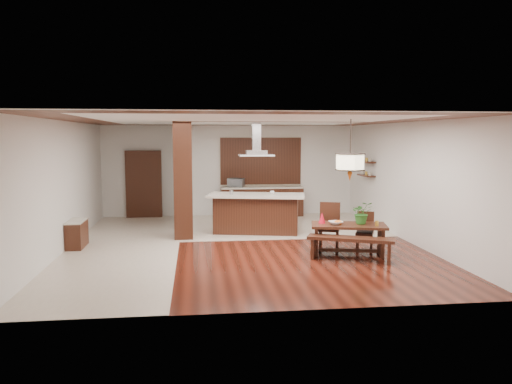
{
  "coord_description": "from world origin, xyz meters",
  "views": [
    {
      "loc": [
        -1.1,
        -11.44,
        2.54
      ],
      "look_at": [
        0.3,
        0.0,
        1.25
      ],
      "focal_mm": 35.0,
      "sensor_mm": 36.0,
      "label": 1
    }
  ],
  "objects": [
    {
      "name": "shelf_upper",
      "position": [
        3.87,
        2.6,
        1.8
      ],
      "size": [
        0.26,
        0.9,
        0.04
      ],
      "primitive_type": "cube",
      "color": "black",
      "rests_on": "room_shell"
    },
    {
      "name": "rear_counter",
      "position": [
        1.0,
        4.2,
        0.48
      ],
      "size": [
        2.6,
        0.62,
        0.95
      ],
      "color": "black",
      "rests_on": "ground"
    },
    {
      "name": "kitchen_window",
      "position": [
        1.0,
        4.46,
        1.75
      ],
      "size": [
        2.6,
        0.08,
        1.5
      ],
      "primitive_type": "cube",
      "color": "olive",
      "rests_on": "room_shell"
    },
    {
      "name": "soffit_band",
      "position": [
        0.0,
        0.0,
        2.88
      ],
      "size": [
        8.0,
        9.0,
        0.02
      ],
      "primitive_type": "cube",
      "color": "#38190E",
      "rests_on": "room_shell"
    },
    {
      "name": "shelf_lower",
      "position": [
        3.87,
        2.6,
        1.4
      ],
      "size": [
        0.26,
        0.9,
        0.04
      ],
      "primitive_type": "cube",
      "color": "black",
      "rests_on": "room_shell"
    },
    {
      "name": "partition_stub",
      "position": [
        -1.4,
        3.3,
        1.45
      ],
      "size": [
        0.18,
        2.4,
        2.9
      ],
      "primitive_type": "cube",
      "color": "silver",
      "rests_on": "ground"
    },
    {
      "name": "kitchen_island",
      "position": [
        0.48,
        1.43,
        0.53
      ],
      "size": [
        2.68,
        1.61,
        1.03
      ],
      "rotation": [
        0.0,
        0.0,
        -0.22
      ],
      "color": "black",
      "rests_on": "ground"
    },
    {
      "name": "microwave",
      "position": [
        0.17,
        4.19,
        1.09
      ],
      "size": [
        0.58,
        0.49,
        0.27
      ],
      "primitive_type": "imported",
      "rotation": [
        0.0,
        0.0,
        -0.38
      ],
      "color": "silver",
      "rests_on": "rear_counter"
    },
    {
      "name": "hallway_doorway",
      "position": [
        -2.7,
        4.4,
        1.05
      ],
      "size": [
        1.1,
        0.2,
        2.1
      ],
      "primitive_type": "cube",
      "color": "black",
      "rests_on": "ground"
    },
    {
      "name": "partition_pier",
      "position": [
        -1.4,
        1.2,
        1.45
      ],
      "size": [
        0.45,
        1.0,
        2.9
      ],
      "primitive_type": "cube",
      "color": "black",
      "rests_on": "ground"
    },
    {
      "name": "fruit_bowl",
      "position": [
        1.87,
        -1.21,
        0.7
      ],
      "size": [
        0.34,
        0.34,
        0.07
      ],
      "primitive_type": "imported",
      "rotation": [
        0.0,
        0.0,
        0.15
      ],
      "color": "beige",
      "rests_on": "dining_table"
    },
    {
      "name": "pendant_lantern",
      "position": [
        2.16,
        -1.19,
        2.25
      ],
      "size": [
        0.64,
        0.64,
        1.31
      ],
      "primitive_type": null,
      "color": "beige",
      "rests_on": "room_shell"
    },
    {
      "name": "range_hood",
      "position": [
        0.48,
        1.44,
        2.46
      ],
      "size": [
        0.9,
        0.55,
        0.87
      ],
      "primitive_type": null,
      "color": "silver",
      "rests_on": "room_shell"
    },
    {
      "name": "foliage_plant",
      "position": [
        2.45,
        -1.19,
        0.9
      ],
      "size": [
        0.45,
        0.39,
        0.49
      ],
      "primitive_type": "imported",
      "rotation": [
        0.0,
        0.0,
        -0.03
      ],
      "color": "#2B6822",
      "rests_on": "dining_table"
    },
    {
      "name": "island_cup",
      "position": [
        0.9,
        1.37,
        1.08
      ],
      "size": [
        0.12,
        0.12,
        0.09
      ],
      "primitive_type": "imported",
      "rotation": [
        0.0,
        0.0,
        0.06
      ],
      "color": "silver",
      "rests_on": "kitchen_island"
    },
    {
      "name": "dining_table",
      "position": [
        2.16,
        -1.19,
        0.49
      ],
      "size": [
        1.72,
        1.13,
        0.66
      ],
      "rotation": [
        0.0,
        0.0,
        -0.23
      ],
      "color": "black",
      "rests_on": "ground"
    },
    {
      "name": "dining_chair_right",
      "position": [
        2.66,
        -0.81,
        0.42
      ],
      "size": [
        0.5,
        0.5,
        0.85
      ],
      "primitive_type": null,
      "rotation": [
        0.0,
        0.0,
        -0.42
      ],
      "color": "black",
      "rests_on": "ground"
    },
    {
      "name": "napkin_cone",
      "position": [
        1.62,
        -1.0,
        0.78
      ],
      "size": [
        0.19,
        0.19,
        0.24
      ],
      "primitive_type": "cone",
      "rotation": [
        0.0,
        0.0,
        -0.3
      ],
      "color": "red",
      "rests_on": "dining_table"
    },
    {
      "name": "dining_chair_left",
      "position": [
        1.89,
        -0.63,
        0.52
      ],
      "size": [
        0.59,
        0.59,
        1.04
      ],
      "primitive_type": null,
      "rotation": [
        0.0,
        0.0,
        -0.34
      ],
      "color": "black",
      "rests_on": "ground"
    },
    {
      "name": "room_shell",
      "position": [
        0.0,
        0.0,
        2.06
      ],
      "size": [
        9.0,
        9.04,
        2.92
      ],
      "color": "#331009",
      "rests_on": "ground"
    },
    {
      "name": "tile_hallway",
      "position": [
        -2.75,
        0.0,
        0.01
      ],
      "size": [
        2.5,
        9.0,
        0.01
      ],
      "primitive_type": "cube",
      "color": "beige",
      "rests_on": "ground"
    },
    {
      "name": "tile_kitchen",
      "position": [
        1.25,
        2.5,
        0.01
      ],
      "size": [
        5.5,
        4.0,
        0.01
      ],
      "primitive_type": "cube",
      "color": "beige",
      "rests_on": "ground"
    },
    {
      "name": "hallway_console",
      "position": [
        -3.81,
        0.2,
        0.32
      ],
      "size": [
        0.37,
        0.88,
        0.63
      ],
      "primitive_type": "cube",
      "color": "black",
      "rests_on": "ground"
    },
    {
      "name": "dining_bench",
      "position": [
        2.04,
        -1.75,
        0.25
      ],
      "size": [
        1.76,
        1.05,
        0.49
      ],
      "primitive_type": null,
      "rotation": [
        0.0,
        0.0,
        -0.41
      ],
      "color": "black",
      "rests_on": "ground"
    },
    {
      "name": "gold_ornament",
      "position": [
        2.69,
        -1.46,
        0.72
      ],
      "size": [
        0.1,
        0.1,
        0.11
      ],
      "primitive_type": "cylinder",
      "rotation": [
        0.0,
        0.0,
        -0.41
      ],
      "color": "gold",
      "rests_on": "dining_table"
    }
  ]
}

